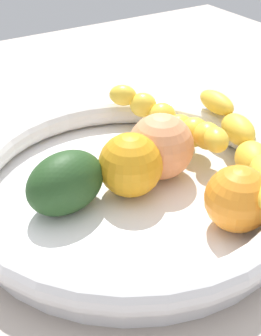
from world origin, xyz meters
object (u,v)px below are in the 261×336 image
Objects in this scene: banana_draped_right at (248,151)px; orange_mid_left at (238,199)px; peach_blush at (161,146)px; fruit_bowl at (131,184)px; avocado_dark at (66,183)px; banana_draped_left at (175,123)px; orange_front at (127,165)px.

banana_draped_right is 9.11cm from orange_mid_left.
peach_blush is at bearing -123.56° from banana_draped_right.
peach_blush reaches higher than banana_draped_right.
banana_draped_right is 3.09× the size of peach_blush.
fruit_bowl is 7.19cm from avocado_dark.
banana_draped_right is (9.43, 2.99, -0.03)cm from banana_draped_left.
orange_front reaches higher than orange_mid_left.
banana_draped_left is 2.24× the size of avocado_dark.
orange_mid_left reaches higher than avocado_dark.
orange_front is 5.00cm from peach_blush.
peach_blush reaches higher than banana_draped_left.
orange_mid_left is (15.38, -3.90, -0.10)cm from banana_draped_left.
avocado_dark is at bearing -98.97° from orange_front.
fruit_bowl is 4.92× the size of peach_blush.
peach_blush is at bearing 89.53° from avocado_dark.
banana_draped_right is 9.49cm from peach_blush.
peach_blush reaches higher than orange_front.
orange_front is (5.11, -9.83, 0.07)cm from banana_draped_left.
orange_mid_left is 16.75cm from avocado_dark.
fruit_bowl is 5.58× the size of orange_mid_left.
peach_blush is (-1.11, 4.55, 2.69)cm from fruit_bowl.
avocado_dark is at bearing -90.47° from peach_blush.
peach_blush is (-5.24, -7.91, 0.36)cm from banana_draped_right.
fruit_bowl is 11.74cm from orange_mid_left.
banana_draped_left reaches higher than fruit_bowl.
avocado_dark is 11.37cm from peach_blush.
banana_draped_left is 11.07cm from orange_front.
fruit_bowl is 13.32cm from banana_draped_right.
avocado_dark is (-1.02, -6.45, -0.45)cm from orange_front.
orange_front reaches higher than banana_draped_left.
orange_mid_left is (5.96, -6.89, -0.07)cm from banana_draped_right.
fruit_bowl is at bearing -76.24° from peach_blush.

